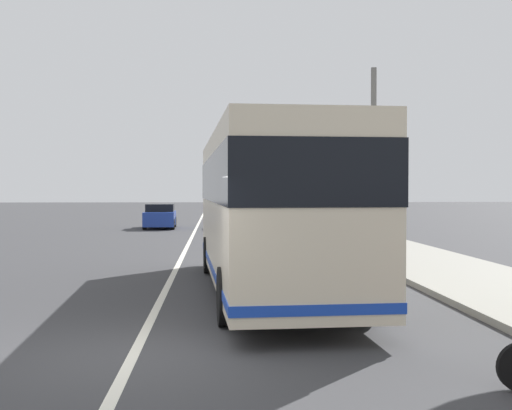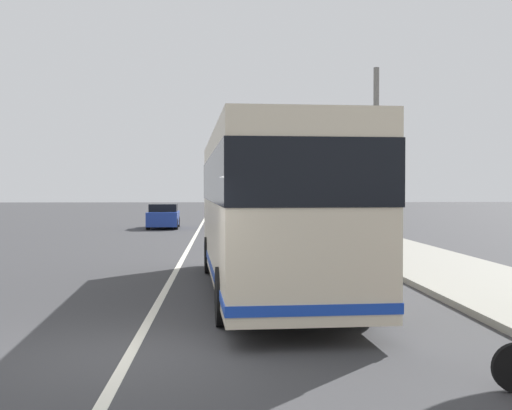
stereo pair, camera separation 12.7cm
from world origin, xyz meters
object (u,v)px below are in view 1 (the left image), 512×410
Objects in this scene: car_side_street at (237,217)px; utility_pole at (373,156)px; coach_bus at (268,203)px; car_ahead_same_lane at (160,217)px.

utility_pole is at bearing -159.01° from car_side_street.
car_side_street is at bearing -3.33° from coach_bus.
utility_pole is at bearing -26.94° from coach_bus.
coach_bus is 1.46× the size of utility_pole.
coach_bus reaches higher than car_side_street.
car_ahead_same_lane is at bearing 83.48° from car_side_street.
car_side_street is at bearing 85.88° from car_ahead_same_lane.
utility_pole is (12.39, -5.51, 1.72)m from coach_bus.
utility_pole is (-11.74, -9.98, 3.02)m from car_ahead_same_lane.
coach_bus is at bearing 8.94° from car_ahead_same_lane.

